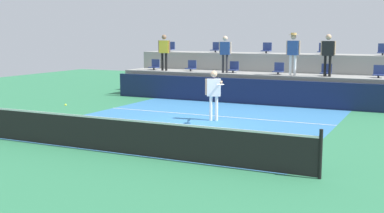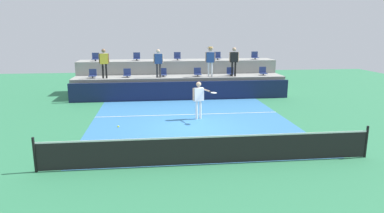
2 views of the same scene
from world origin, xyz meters
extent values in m
plane|color=#2D754C|center=(0.00, 0.00, 0.00)|extent=(40.00, 40.00, 0.00)
cube|color=teal|center=(0.00, 1.00, 0.00)|extent=(9.00, 10.00, 0.01)
cube|color=white|center=(0.00, 2.40, 0.01)|extent=(9.00, 0.06, 0.00)
cylinder|color=black|center=(5.20, -4.00, 0.54)|extent=(0.08, 0.08, 1.07)
cube|color=black|center=(0.00, -4.00, 0.46)|extent=(10.40, 0.01, 0.87)
cube|color=white|center=(0.00, -4.00, 0.89)|extent=(10.40, 0.02, 0.05)
cube|color=#141E42|center=(0.00, 6.00, 0.55)|extent=(13.00, 0.16, 1.10)
cube|color=gray|center=(0.00, 7.30, 0.62)|extent=(13.00, 1.80, 1.25)
cube|color=gray|center=(0.00, 9.10, 1.05)|extent=(13.00, 1.80, 2.10)
cylinder|color=#2D2D33|center=(-5.28, 7.15, 1.30)|extent=(0.08, 0.08, 0.10)
cube|color=navy|center=(-5.28, 7.15, 1.37)|extent=(0.44, 0.40, 0.04)
cube|color=navy|center=(-5.28, 7.33, 1.58)|extent=(0.44, 0.04, 0.38)
cylinder|color=#2D2D33|center=(-3.23, 7.15, 1.30)|extent=(0.08, 0.08, 0.10)
cube|color=navy|center=(-3.23, 7.15, 1.37)|extent=(0.44, 0.40, 0.04)
cube|color=navy|center=(-3.23, 7.33, 1.58)|extent=(0.44, 0.04, 0.38)
cylinder|color=#2D2D33|center=(-1.04, 7.15, 1.30)|extent=(0.08, 0.08, 0.10)
cube|color=navy|center=(-1.04, 7.15, 1.37)|extent=(0.44, 0.40, 0.04)
cube|color=navy|center=(-1.04, 7.33, 1.58)|extent=(0.44, 0.04, 0.38)
cylinder|color=#2D2D33|center=(1.11, 7.15, 1.30)|extent=(0.08, 0.08, 0.10)
cube|color=navy|center=(1.11, 7.15, 1.37)|extent=(0.44, 0.40, 0.04)
cube|color=navy|center=(1.11, 7.33, 1.58)|extent=(0.44, 0.04, 0.38)
cylinder|color=#2D2D33|center=(3.20, 7.15, 1.30)|extent=(0.08, 0.08, 0.10)
cube|color=navy|center=(3.20, 7.15, 1.37)|extent=(0.44, 0.40, 0.04)
cube|color=navy|center=(3.20, 7.33, 1.58)|extent=(0.44, 0.04, 0.38)
cylinder|color=#2D2D33|center=(5.32, 7.15, 1.30)|extent=(0.08, 0.08, 0.10)
cube|color=navy|center=(5.32, 7.15, 1.37)|extent=(0.44, 0.40, 0.04)
cube|color=navy|center=(5.32, 7.33, 1.58)|extent=(0.44, 0.04, 0.38)
cylinder|color=#2D2D33|center=(-5.34, 8.95, 2.15)|extent=(0.08, 0.08, 0.10)
cube|color=navy|center=(-5.34, 8.95, 2.22)|extent=(0.44, 0.40, 0.04)
cube|color=navy|center=(-5.34, 9.13, 2.43)|extent=(0.44, 0.04, 0.38)
cylinder|color=#2D2D33|center=(-2.69, 8.95, 2.15)|extent=(0.08, 0.08, 0.10)
cube|color=navy|center=(-2.69, 8.95, 2.22)|extent=(0.44, 0.40, 0.04)
cube|color=navy|center=(-2.69, 9.13, 2.43)|extent=(0.44, 0.04, 0.38)
cylinder|color=#2D2D33|center=(-0.01, 8.95, 2.15)|extent=(0.08, 0.08, 0.10)
cube|color=navy|center=(-0.01, 8.95, 2.22)|extent=(0.44, 0.40, 0.04)
cube|color=navy|center=(-0.01, 9.13, 2.43)|extent=(0.44, 0.04, 0.38)
cylinder|color=#2D2D33|center=(2.70, 8.95, 2.15)|extent=(0.08, 0.08, 0.10)
cube|color=navy|center=(2.70, 8.95, 2.22)|extent=(0.44, 0.40, 0.04)
cube|color=navy|center=(2.70, 9.13, 2.43)|extent=(0.44, 0.04, 0.38)
cylinder|color=#2D2D33|center=(5.30, 8.95, 2.15)|extent=(0.08, 0.08, 0.10)
cube|color=navy|center=(5.30, 8.95, 2.22)|extent=(0.44, 0.40, 0.04)
cube|color=navy|center=(5.30, 9.13, 2.43)|extent=(0.44, 0.04, 0.38)
cylinder|color=white|center=(0.31, 1.48, 0.43)|extent=(0.14, 0.14, 0.87)
cylinder|color=white|center=(0.50, 1.55, 0.43)|extent=(0.14, 0.14, 0.87)
cube|color=white|center=(0.40, 1.51, 1.18)|extent=(0.50, 0.33, 0.62)
sphere|color=tan|center=(0.40, 1.51, 1.65)|extent=(0.30, 0.30, 0.24)
cylinder|color=tan|center=(0.15, 1.42, 1.20)|extent=(0.09, 0.09, 0.58)
cylinder|color=tan|center=(0.75, 1.35, 1.38)|extent=(0.25, 0.54, 0.07)
cylinder|color=black|center=(0.88, 0.99, 1.38)|extent=(0.12, 0.26, 0.04)
ellipsoid|color=silver|center=(0.97, 0.73, 1.38)|extent=(0.35, 0.39, 0.03)
cylinder|color=black|center=(-4.61, 6.83, 1.68)|extent=(0.13, 0.13, 0.86)
cylinder|color=black|center=(-4.42, 6.87, 1.68)|extent=(0.13, 0.13, 0.86)
cube|color=yellow|center=(-4.52, 6.85, 2.42)|extent=(0.49, 0.25, 0.61)
sphere|color=#846047|center=(-4.52, 6.85, 2.88)|extent=(0.27, 0.27, 0.23)
cylinder|color=#846047|center=(-4.78, 6.81, 2.43)|extent=(0.08, 0.08, 0.57)
cylinder|color=#846047|center=(-4.25, 6.89, 2.43)|extent=(0.08, 0.08, 0.57)
cylinder|color=#2D2D33|center=(-1.42, 6.84, 1.67)|extent=(0.12, 0.12, 0.83)
cylinder|color=#2D2D33|center=(-1.23, 6.86, 1.67)|extent=(0.12, 0.12, 0.83)
cube|color=#2D4C8C|center=(-1.32, 6.85, 2.38)|extent=(0.46, 0.21, 0.59)
sphere|color=beige|center=(-1.32, 6.85, 2.83)|extent=(0.24, 0.24, 0.23)
cylinder|color=beige|center=(-1.58, 6.83, 2.40)|extent=(0.07, 0.07, 0.56)
cylinder|color=beige|center=(-1.06, 6.87, 2.40)|extent=(0.07, 0.07, 0.56)
cylinder|color=white|center=(1.74, 6.86, 1.69)|extent=(0.12, 0.12, 0.88)
cylinder|color=white|center=(1.94, 6.84, 1.69)|extent=(0.12, 0.12, 0.88)
cube|color=#2D4C8C|center=(1.84, 6.85, 2.44)|extent=(0.48, 0.21, 0.62)
sphere|color=tan|center=(1.84, 6.85, 2.91)|extent=(0.25, 0.25, 0.24)
cylinder|color=tan|center=(1.56, 6.87, 2.46)|extent=(0.07, 0.07, 0.58)
cylinder|color=tan|center=(2.11, 6.83, 2.46)|extent=(0.07, 0.07, 0.58)
cylinder|color=tan|center=(1.84, 6.85, 3.00)|extent=(0.45, 0.45, 0.01)
cylinder|color=tan|center=(1.84, 6.85, 3.04)|extent=(0.26, 0.26, 0.09)
cylinder|color=black|center=(3.21, 6.84, 1.69)|extent=(0.12, 0.12, 0.87)
cylinder|color=black|center=(3.41, 6.86, 1.69)|extent=(0.12, 0.12, 0.87)
cube|color=black|center=(3.31, 6.85, 2.43)|extent=(0.49, 0.22, 0.62)
sphere|color=tan|center=(3.31, 6.85, 2.91)|extent=(0.25, 0.25, 0.24)
cylinder|color=tan|center=(3.04, 6.83, 2.45)|extent=(0.08, 0.08, 0.58)
cylinder|color=tan|center=(3.59, 6.87, 2.45)|extent=(0.08, 0.08, 0.58)
sphere|color=#CCE033|center=(-2.92, -2.39, 0.86)|extent=(0.07, 0.07, 0.07)
camera|label=1|loc=(7.11, -14.22, 3.04)|focal=45.91mm
camera|label=2|loc=(-1.71, -13.99, 4.15)|focal=32.20mm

